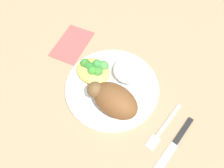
# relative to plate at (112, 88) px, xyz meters

# --- Properties ---
(ground_plane) EXTENTS (2.00, 2.00, 0.00)m
(ground_plane) POSITION_rel_plate_xyz_m (0.00, 0.00, -0.01)
(ground_plane) COLOR #A17F5C
(plate) EXTENTS (0.25, 0.25, 0.02)m
(plate) POSITION_rel_plate_xyz_m (0.00, 0.00, 0.00)
(plate) COLOR white
(plate) RESTS_ON ground_plane
(roasted_chicken) EXTENTS (0.13, 0.08, 0.07)m
(roasted_chicken) POSITION_rel_plate_xyz_m (-0.04, 0.05, 0.05)
(roasted_chicken) COLOR brown
(roasted_chicken) RESTS_ON plate
(rice_pile) EXTENTS (0.09, 0.09, 0.03)m
(rice_pile) POSITION_rel_plate_xyz_m (-0.01, -0.06, 0.03)
(rice_pile) COLOR white
(rice_pile) RESTS_ON plate
(mac_cheese_with_broccoli) EXTENTS (0.10, 0.08, 0.04)m
(mac_cheese_with_broccoli) POSITION_rel_plate_xyz_m (0.06, -0.01, 0.03)
(mac_cheese_with_broccoli) COLOR #F2C451
(mac_cheese_with_broccoli) RESTS_ON plate
(fork) EXTENTS (0.02, 0.14, 0.01)m
(fork) POSITION_rel_plate_xyz_m (-0.16, 0.01, -0.01)
(fork) COLOR silver
(fork) RESTS_ON ground_plane
(knife) EXTENTS (0.02, 0.19, 0.01)m
(knife) POSITION_rel_plate_xyz_m (-0.21, 0.03, -0.01)
(knife) COLOR black
(knife) RESTS_ON ground_plane
(napkin) EXTENTS (0.11, 0.15, 0.00)m
(napkin) POSITION_rel_plate_xyz_m (0.19, -0.05, -0.01)
(napkin) COLOR #DB4C47
(napkin) RESTS_ON ground_plane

